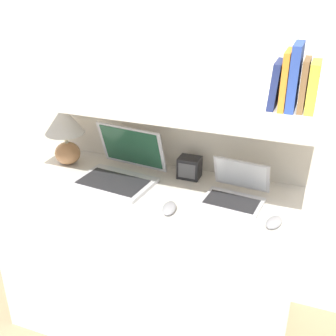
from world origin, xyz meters
name	(u,v)px	position (x,y,z in m)	size (l,w,h in m)	color
wall_back	(181,83)	(0.00, 0.73, 1.20)	(6.00, 0.05, 2.40)	silver
desk	(153,259)	(0.00, 0.33, 0.38)	(1.38, 0.66, 0.76)	silver
back_riser	(177,191)	(0.00, 0.68, 0.60)	(1.38, 0.04, 1.20)	silver
shelf	(157,97)	(0.00, 0.40, 1.21)	(1.38, 0.59, 0.03)	silver
table_lamp	(65,129)	(-0.56, 0.49, 0.96)	(0.21, 0.21, 0.32)	#B27A4C
laptop_large	(120,171)	(-0.21, 0.41, 0.81)	(0.40, 0.38, 0.26)	silver
laptop_small	(235,193)	(0.38, 0.41, 0.80)	(0.28, 0.27, 0.18)	silver
computer_mouse	(169,208)	(0.13, 0.22, 0.78)	(0.07, 0.12, 0.03)	#99999E
second_mouse	(274,222)	(0.57, 0.27, 0.78)	(0.08, 0.11, 0.03)	#99999E
router_box	(189,168)	(0.11, 0.56, 0.82)	(0.11, 0.09, 0.11)	black
book_yellow	(313,87)	(0.64, 0.40, 1.32)	(0.03, 0.14, 0.19)	gold
book_brown	(304,85)	(0.61, 0.40, 1.33)	(0.02, 0.14, 0.20)	brown
book_blue	(295,77)	(0.57, 0.40, 1.35)	(0.03, 0.16, 0.25)	#284293
book_orange	(286,80)	(0.54, 0.40, 1.34)	(0.02, 0.16, 0.22)	orange
book_navy	(276,84)	(0.50, 0.40, 1.32)	(0.04, 0.15, 0.18)	navy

